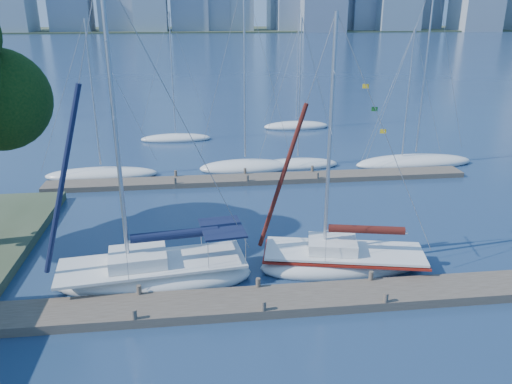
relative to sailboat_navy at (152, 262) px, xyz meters
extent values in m
plane|color=#17284B|center=(4.54, -2.46, -1.05)|extent=(700.00, 700.00, 0.00)
cube|color=#494136|center=(4.54, -2.46, -0.85)|extent=(26.00, 2.00, 0.40)
cube|color=#494136|center=(6.54, 13.54, -0.87)|extent=(30.00, 1.80, 0.36)
cube|color=#38472D|center=(4.54, 317.54, -1.05)|extent=(800.00, 100.00, 1.50)
ellipsoid|color=silver|center=(0.00, 0.00, -0.79)|extent=(9.08, 3.92, 1.54)
cube|color=silver|center=(0.00, 0.00, -0.07)|extent=(8.41, 3.61, 0.12)
cube|color=silver|center=(-0.61, -0.07, 0.29)|extent=(2.68, 2.16, 0.57)
cylinder|color=silver|center=(-1.02, -0.12, 6.06)|extent=(0.19, 0.19, 12.17)
cylinder|color=silver|center=(1.05, 0.13, 1.11)|extent=(4.15, 0.60, 0.10)
cylinder|color=#111C3A|center=(1.05, 0.13, 1.22)|extent=(3.85, 0.87, 0.41)
cube|color=#111C3A|center=(3.14, 0.38, 1.32)|extent=(2.13, 2.65, 0.08)
ellipsoid|color=silver|center=(8.85, 0.33, -0.82)|extent=(8.32, 4.21, 1.40)
cube|color=silver|center=(8.85, 0.33, -0.16)|extent=(7.71, 3.88, 0.11)
cube|color=silver|center=(8.30, 0.44, 0.16)|extent=(2.54, 2.12, 0.51)
cylinder|color=silver|center=(7.94, 0.52, 5.18)|extent=(0.17, 0.17, 10.60)
cylinder|color=silver|center=(9.78, 0.13, 0.91)|extent=(3.70, 0.88, 0.09)
cylinder|color=#49140F|center=(9.78, 0.13, 1.00)|extent=(3.47, 1.09, 0.37)
cube|color=maroon|center=(8.85, 0.33, -0.32)|extent=(7.89, 4.02, 0.09)
ellipsoid|color=silver|center=(-4.92, 15.87, -0.85)|extent=(8.39, 3.95, 1.07)
cylinder|color=silver|center=(-4.92, 15.87, 4.98)|extent=(0.12, 0.12, 10.11)
ellipsoid|color=silver|center=(5.75, 16.37, -0.83)|extent=(7.35, 3.76, 1.19)
cylinder|color=silver|center=(5.75, 16.37, 6.40)|extent=(0.13, 0.13, 12.73)
ellipsoid|color=silver|center=(9.90, 16.70, -0.87)|extent=(6.63, 3.07, 1.00)
cylinder|color=silver|center=(9.90, 16.70, 4.97)|extent=(0.11, 0.11, 10.21)
ellipsoid|color=silver|center=(18.08, 15.97, -0.87)|extent=(7.59, 3.63, 1.00)
cylinder|color=silver|center=(18.08, 15.97, 4.62)|extent=(0.11, 0.11, 9.52)
ellipsoid|color=silver|center=(19.27, 16.14, -0.82)|extent=(9.56, 4.81, 1.23)
cylinder|color=silver|center=(19.27, 16.14, 6.53)|extent=(0.13, 0.13, 12.93)
ellipsoid|color=silver|center=(0.15, 26.44, -0.88)|extent=(6.71, 2.55, 0.95)
cylinder|color=silver|center=(0.15, 26.44, 5.13)|extent=(0.10, 0.10, 10.64)
ellipsoid|color=silver|center=(12.47, 30.26, -0.85)|extent=(6.84, 2.36, 1.09)
cylinder|color=silver|center=(12.47, 30.26, 5.39)|extent=(0.12, 0.12, 10.89)
camera|label=1|loc=(2.24, -20.13, 10.48)|focal=35.00mm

